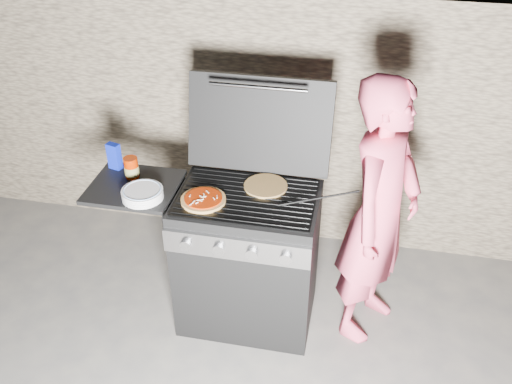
% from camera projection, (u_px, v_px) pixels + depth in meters
% --- Properties ---
extents(ground, '(50.00, 50.00, 0.00)m').
position_uv_depth(ground, '(248.00, 313.00, 3.68)').
color(ground, '#4A4948').
extents(stone_wall, '(8.00, 0.35, 1.80)m').
position_uv_depth(stone_wall, '(279.00, 115.00, 4.02)').
color(stone_wall, gray).
rests_on(stone_wall, ground).
extents(gas_grill, '(1.34, 0.79, 0.91)m').
position_uv_depth(gas_grill, '(208.00, 254.00, 3.46)').
color(gas_grill, black).
rests_on(gas_grill, ground).
extents(pizza_topped, '(0.27, 0.27, 0.03)m').
position_uv_depth(pizza_topped, '(203.00, 199.00, 3.12)').
color(pizza_topped, '#AB7A4D').
rests_on(pizza_topped, gas_grill).
extents(pizza_plain, '(0.30, 0.30, 0.01)m').
position_uv_depth(pizza_plain, '(266.00, 186.00, 3.24)').
color(pizza_plain, '#DDB059').
rests_on(pizza_plain, gas_grill).
extents(sauce_jar, '(0.09, 0.09, 0.13)m').
position_uv_depth(sauce_jar, '(131.00, 167.00, 3.32)').
color(sauce_jar, '#992000').
rests_on(sauce_jar, gas_grill).
extents(blue_carton, '(0.09, 0.06, 0.16)m').
position_uv_depth(blue_carton, '(114.00, 156.00, 3.39)').
color(blue_carton, '#091BA3').
rests_on(blue_carton, gas_grill).
extents(plate_stack, '(0.27, 0.27, 0.05)m').
position_uv_depth(plate_stack, '(142.00, 194.00, 3.16)').
color(plate_stack, silver).
rests_on(plate_stack, gas_grill).
extents(person, '(0.60, 0.71, 1.65)m').
position_uv_depth(person, '(380.00, 215.00, 3.17)').
color(person, '#E44E6C').
rests_on(person, ground).
extents(tongs, '(0.43, 0.12, 0.09)m').
position_uv_depth(tongs, '(319.00, 198.00, 3.07)').
color(tongs, black).
rests_on(tongs, gas_grill).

